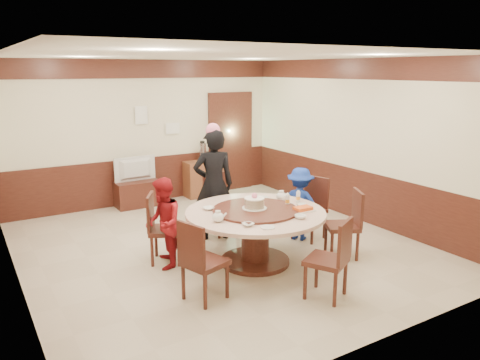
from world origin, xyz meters
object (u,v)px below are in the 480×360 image
person_red (163,223)px  side_cabinet (203,178)px  tv_stand (138,194)px  thermos (203,152)px  banquet_table (255,226)px  television (136,169)px  person_blue (300,204)px  person_standing (214,185)px  shrimp_platter (303,209)px  birthday_cake (254,203)px

person_red → side_cabinet: size_ratio=1.54×
tv_stand → thermos: (1.45, 0.03, 0.69)m
person_red → side_cabinet: person_red is taller
banquet_table → television: television is taller
side_cabinet → person_blue: bearing=-88.1°
person_standing → person_red: 1.30m
banquet_table → person_standing: (-0.01, 1.17, 0.34)m
banquet_table → person_standing: size_ratio=1.09×
side_cabinet → tv_stand: bearing=-178.8°
person_standing → side_cabinet: size_ratio=2.17×
television → shrimp_platter: bearing=102.2°
side_cabinet → thermos: size_ratio=2.11×
birthday_cake → television: size_ratio=0.41×
shrimp_platter → television: television is taller
birthday_cake → shrimp_platter: 0.66m
person_standing → person_red: bearing=46.1°
shrimp_platter → tv_stand: 4.01m
shrimp_platter → banquet_table: bearing=147.5°
person_standing → birthday_cake: size_ratio=5.19×
person_standing → person_blue: bearing=163.4°
person_red → banquet_table: bearing=84.3°
person_red → thermos: size_ratio=3.24×
person_blue → birthday_cake: person_blue is taller
television → person_standing: bearing=98.3°
banquet_table → person_blue: 1.20m
tv_stand → birthday_cake: bearing=-82.7°
birthday_cake → side_cabinet: 3.69m
person_red → thermos: person_red is taller
shrimp_platter → side_cabinet: bearing=83.1°
television → thermos: thermos is taller
banquet_table → birthday_cake: (-0.00, 0.03, 0.32)m
banquet_table → shrimp_platter: bearing=-32.5°
tv_stand → thermos: 1.60m
banquet_table → side_cabinet: size_ratio=2.38×
tv_stand → person_red: bearing=-102.7°
side_cabinet → banquet_table: bearing=-105.9°
person_blue → television: person_blue is taller
person_blue → tv_stand: 3.47m
tv_stand → side_cabinet: bearing=1.2°
person_standing → person_red: size_ratio=1.41×
person_red → tv_stand: bearing=-172.5°
birthday_cake → person_standing: bearing=90.5°
television → side_cabinet: size_ratio=1.03×
person_blue → side_cabinet: size_ratio=1.43×
person_standing → thermos: size_ratio=4.57×
side_cabinet → person_red: bearing=-125.3°
person_red → side_cabinet: (2.13, 3.00, -0.24)m
thermos → tv_stand: bearing=-178.8°
tv_stand → television: bearing=180.0°
banquet_table → person_standing: person_standing is taller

